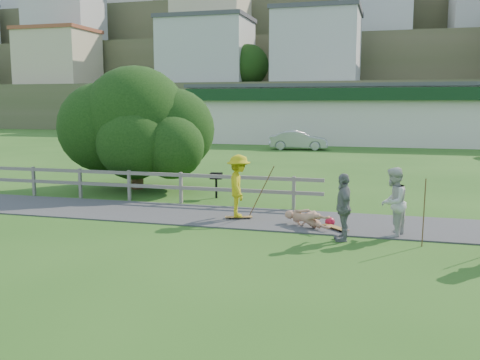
{
  "coord_description": "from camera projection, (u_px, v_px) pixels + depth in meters",
  "views": [
    {
      "loc": [
        4.96,
        -13.96,
        3.49
      ],
      "look_at": [
        0.51,
        2.0,
        1.1
      ],
      "focal_mm": 40.0,
      "sensor_mm": 36.0,
      "label": 1
    }
  ],
  "objects": [
    {
      "name": "ground",
      "position": [
        204.0,
        227.0,
        15.12
      ],
      "size": [
        260.0,
        260.0,
        0.0
      ],
      "primitive_type": "plane",
      "color": "#255117",
      "rests_on": "ground"
    },
    {
      "name": "hillside",
      "position": [
        365.0,
        44.0,
        100.13
      ],
      "size": [
        220.0,
        67.0,
        47.5
      ],
      "color": "#4D5632",
      "rests_on": "ground"
    },
    {
      "name": "spectator_b",
      "position": [
        343.0,
        207.0,
        13.58
      ],
      "size": [
        0.66,
        1.09,
        1.74
      ],
      "primitive_type": "imported",
      "rotation": [
        0.0,
        0.0,
        4.95
      ],
      "color": "slate",
      "rests_on": "ground"
    },
    {
      "name": "path",
      "position": [
        220.0,
        216.0,
        16.55
      ],
      "size": [
        34.0,
        3.0,
        0.04
      ],
      "primitive_type": "cube",
      "color": "#3B3A3D",
      "rests_on": "ground"
    },
    {
      "name": "longboard_fallen",
      "position": [
        335.0,
        229.0,
        14.73
      ],
      "size": [
        0.79,
        0.8,
        0.1
      ],
      "primitive_type": null,
      "rotation": [
        0.0,
        0.0,
        -0.79
      ],
      "color": "olive",
      "rests_on": "ground"
    },
    {
      "name": "pole_spec_left",
      "position": [
        424.0,
        213.0,
        12.99
      ],
      "size": [
        0.03,
        0.03,
        1.69
      ],
      "primitive_type": "cylinder",
      "color": "brown",
      "rests_on": "ground"
    },
    {
      "name": "pole_rider",
      "position": [
        261.0,
        189.0,
        16.21
      ],
      "size": [
        0.03,
        0.03,
        1.81
      ],
      "primitive_type": "cylinder",
      "color": "brown",
      "rests_on": "ground"
    },
    {
      "name": "bbq",
      "position": [
        216.0,
        185.0,
        19.74
      ],
      "size": [
        0.49,
        0.4,
        0.95
      ],
      "primitive_type": null,
      "rotation": [
        0.0,
        0.0,
        0.18
      ],
      "color": "black",
      "rests_on": "ground"
    },
    {
      "name": "helmet",
      "position": [
        330.0,
        222.0,
        15.2
      ],
      "size": [
        0.28,
        0.28,
        0.28
      ],
      "primitive_type": "sphere",
      "color": "#AC132F",
      "rests_on": "ground"
    },
    {
      "name": "spectator_a",
      "position": [
        393.0,
        202.0,
        13.94
      ],
      "size": [
        0.93,
        1.06,
        1.84
      ],
      "primitive_type": "imported",
      "rotation": [
        0.0,
        0.0,
        4.41
      ],
      "color": "beige",
      "rests_on": "ground"
    },
    {
      "name": "tree",
      "position": [
        136.0,
        144.0,
        21.75
      ],
      "size": [
        6.95,
        6.95,
        3.66
      ],
      "primitive_type": null,
      "color": "black",
      "rests_on": "ground"
    },
    {
      "name": "strip_mall",
      "position": [
        378.0,
        114.0,
        47.01
      ],
      "size": [
        32.5,
        10.75,
        5.1
      ],
      "color": "silver",
      "rests_on": "ground"
    },
    {
      "name": "longboard_rider",
      "position": [
        239.0,
        218.0,
        16.11
      ],
      "size": [
        0.84,
        0.46,
        0.09
      ],
      "primitive_type": null,
      "rotation": [
        0.0,
        0.0,
        0.33
      ],
      "color": "olive",
      "rests_on": "ground"
    },
    {
      "name": "skater_fallen",
      "position": [
        307.0,
        218.0,
        15.0
      ],
      "size": [
        1.16,
        1.47,
        0.56
      ],
      "primitive_type": "imported",
      "rotation": [
        0.0,
        0.0,
        0.98
      ],
      "color": "tan",
      "rests_on": "ground"
    },
    {
      "name": "skater_rider",
      "position": [
        239.0,
        189.0,
        15.98
      ],
      "size": [
        1.04,
        1.37,
        1.88
      ],
      "primitive_type": "imported",
      "rotation": [
        0.0,
        0.0,
        1.89
      ],
      "color": "gold",
      "rests_on": "ground"
    },
    {
      "name": "fence",
      "position": [
        114.0,
        180.0,
        19.39
      ],
      "size": [
        15.05,
        0.1,
        1.1
      ],
      "color": "slate",
      "rests_on": "ground"
    },
    {
      "name": "car_silver",
      "position": [
        299.0,
        140.0,
        40.31
      ],
      "size": [
        4.51,
        2.03,
        1.44
      ],
      "primitive_type": "imported",
      "rotation": [
        0.0,
        0.0,
        1.69
      ],
      "color": "#A1A2A9",
      "rests_on": "ground"
    }
  ]
}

